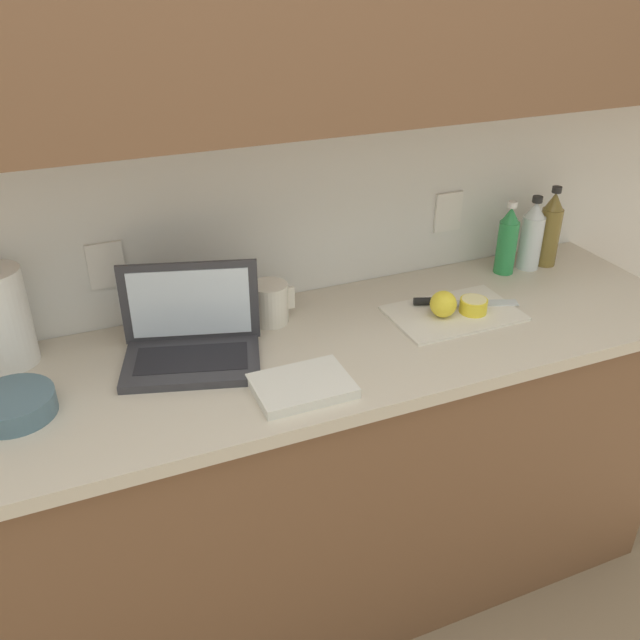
{
  "coord_description": "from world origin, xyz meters",
  "views": [
    {
      "loc": [
        -0.38,
        -1.35,
        1.78
      ],
      "look_at": [
        0.18,
        -0.01,
        0.97
      ],
      "focal_mm": 38.0,
      "sensor_mm": 36.0,
      "label": 1
    }
  ],
  "objects_px": {
    "laptop": "(191,337)",
    "bottle_oil_tall": "(532,236)",
    "bottle_green_soda": "(507,241)",
    "bottle_water_clear": "(550,230)",
    "knife": "(447,302)",
    "bowl_white": "(14,405)",
    "cutting_board": "(453,313)",
    "lemon_half_cut": "(473,305)",
    "measuring_cup": "(270,303)",
    "lemon_whole_beside": "(444,305)",
    "paper_towel_roll": "(2,318)"
  },
  "relations": [
    {
      "from": "bottle_oil_tall",
      "to": "paper_towel_roll",
      "type": "bearing_deg",
      "value": 178.8
    },
    {
      "from": "laptop",
      "to": "knife",
      "type": "height_order",
      "value": "laptop"
    },
    {
      "from": "lemon_whole_beside",
      "to": "bowl_white",
      "type": "height_order",
      "value": "lemon_whole_beside"
    },
    {
      "from": "measuring_cup",
      "to": "paper_towel_roll",
      "type": "bearing_deg",
      "value": 175.48
    },
    {
      "from": "laptop",
      "to": "bowl_white",
      "type": "xyz_separation_m",
      "value": [
        -0.41,
        -0.08,
        -0.03
      ]
    },
    {
      "from": "bottle_oil_tall",
      "to": "paper_towel_roll",
      "type": "distance_m",
      "value": 1.5
    },
    {
      "from": "knife",
      "to": "bottle_green_soda",
      "type": "relative_size",
      "value": 1.25
    },
    {
      "from": "lemon_whole_beside",
      "to": "measuring_cup",
      "type": "bearing_deg",
      "value": 158.72
    },
    {
      "from": "laptop",
      "to": "measuring_cup",
      "type": "distance_m",
      "value": 0.25
    },
    {
      "from": "knife",
      "to": "bowl_white",
      "type": "height_order",
      "value": "bowl_white"
    },
    {
      "from": "lemon_half_cut",
      "to": "measuring_cup",
      "type": "xyz_separation_m",
      "value": [
        -0.52,
        0.18,
        0.03
      ]
    },
    {
      "from": "bottle_oil_tall",
      "to": "measuring_cup",
      "type": "xyz_separation_m",
      "value": [
        -0.86,
        -0.02,
        -0.05
      ]
    },
    {
      "from": "knife",
      "to": "lemon_whole_beside",
      "type": "distance_m",
      "value": 0.08
    },
    {
      "from": "cutting_board",
      "to": "lemon_whole_beside",
      "type": "xyz_separation_m",
      "value": [
        -0.04,
        -0.01,
        0.04
      ]
    },
    {
      "from": "bowl_white",
      "to": "bottle_oil_tall",
      "type": "bearing_deg",
      "value": 7.49
    },
    {
      "from": "bottle_green_soda",
      "to": "laptop",
      "type": "bearing_deg",
      "value": -173.43
    },
    {
      "from": "laptop",
      "to": "bottle_oil_tall",
      "type": "bearing_deg",
      "value": 22.24
    },
    {
      "from": "laptop",
      "to": "measuring_cup",
      "type": "xyz_separation_m",
      "value": [
        0.23,
        0.1,
        0.0
      ]
    },
    {
      "from": "lemon_half_cut",
      "to": "bowl_white",
      "type": "distance_m",
      "value": 1.17
    },
    {
      "from": "bottle_oil_tall",
      "to": "bottle_water_clear",
      "type": "relative_size",
      "value": 0.91
    },
    {
      "from": "paper_towel_roll",
      "to": "lemon_half_cut",
      "type": "bearing_deg",
      "value": -11.05
    },
    {
      "from": "cutting_board",
      "to": "bowl_white",
      "type": "bearing_deg",
      "value": -178.97
    },
    {
      "from": "bottle_oil_tall",
      "to": "cutting_board",
      "type": "bearing_deg",
      "value": -155.13
    },
    {
      "from": "lemon_half_cut",
      "to": "bottle_water_clear",
      "type": "height_order",
      "value": "bottle_water_clear"
    },
    {
      "from": "bottle_green_soda",
      "to": "bottle_water_clear",
      "type": "relative_size",
      "value": 0.9
    },
    {
      "from": "laptop",
      "to": "cutting_board",
      "type": "relative_size",
      "value": 1.07
    },
    {
      "from": "bottle_green_soda",
      "to": "lemon_whole_beside",
      "type": "bearing_deg",
      "value": -150.5
    },
    {
      "from": "cutting_board",
      "to": "bottle_water_clear",
      "type": "xyz_separation_m",
      "value": [
        0.45,
        0.18,
        0.11
      ]
    },
    {
      "from": "bottle_water_clear",
      "to": "paper_towel_roll",
      "type": "relative_size",
      "value": 1.04
    },
    {
      "from": "bowl_white",
      "to": "cutting_board",
      "type": "bearing_deg",
      "value": 1.03
    },
    {
      "from": "knife",
      "to": "bottle_green_soda",
      "type": "height_order",
      "value": "bottle_green_soda"
    },
    {
      "from": "cutting_board",
      "to": "bottle_water_clear",
      "type": "height_order",
      "value": "bottle_water_clear"
    },
    {
      "from": "lemon_whole_beside",
      "to": "measuring_cup",
      "type": "distance_m",
      "value": 0.47
    },
    {
      "from": "laptop",
      "to": "cutting_board",
      "type": "height_order",
      "value": "laptop"
    },
    {
      "from": "lemon_half_cut",
      "to": "lemon_whole_beside",
      "type": "relative_size",
      "value": 1.04
    },
    {
      "from": "knife",
      "to": "paper_towel_roll",
      "type": "height_order",
      "value": "paper_towel_roll"
    },
    {
      "from": "measuring_cup",
      "to": "paper_towel_roll",
      "type": "xyz_separation_m",
      "value": [
        -0.64,
        0.05,
        0.07
      ]
    },
    {
      "from": "bottle_water_clear",
      "to": "cutting_board",
      "type": "bearing_deg",
      "value": -158.49
    },
    {
      "from": "knife",
      "to": "bowl_white",
      "type": "distance_m",
      "value": 1.13
    },
    {
      "from": "knife",
      "to": "lemon_half_cut",
      "type": "height_order",
      "value": "lemon_half_cut"
    },
    {
      "from": "cutting_board",
      "to": "paper_towel_roll",
      "type": "xyz_separation_m",
      "value": [
        -1.12,
        0.21,
        0.12
      ]
    },
    {
      "from": "laptop",
      "to": "bottle_oil_tall",
      "type": "distance_m",
      "value": 1.1
    },
    {
      "from": "lemon_half_cut",
      "to": "bowl_white",
      "type": "bearing_deg",
      "value": -179.96
    },
    {
      "from": "lemon_half_cut",
      "to": "cutting_board",
      "type": "bearing_deg",
      "value": 158.3
    },
    {
      "from": "paper_towel_roll",
      "to": "cutting_board",
      "type": "bearing_deg",
      "value": -10.56
    },
    {
      "from": "measuring_cup",
      "to": "bowl_white",
      "type": "distance_m",
      "value": 0.67
    },
    {
      "from": "bottle_oil_tall",
      "to": "measuring_cup",
      "type": "height_order",
      "value": "bottle_oil_tall"
    },
    {
      "from": "lemon_whole_beside",
      "to": "measuring_cup",
      "type": "height_order",
      "value": "measuring_cup"
    },
    {
      "from": "lemon_half_cut",
      "to": "bottle_green_soda",
      "type": "xyz_separation_m",
      "value": [
        0.24,
        0.2,
        0.08
      ]
    },
    {
      "from": "laptop",
      "to": "lemon_whole_beside",
      "type": "bearing_deg",
      "value": 9.96
    }
  ]
}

